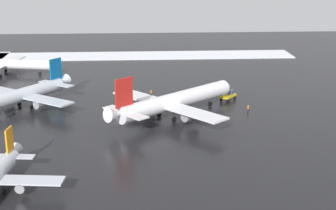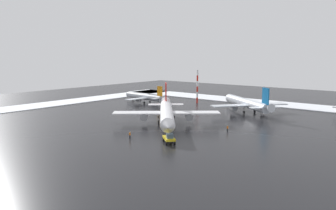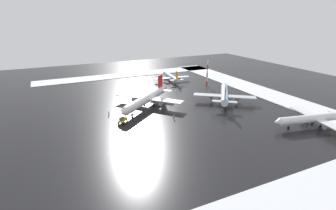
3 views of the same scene
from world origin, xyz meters
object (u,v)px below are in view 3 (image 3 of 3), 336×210
airplane_foreground_jet (313,118)px  ground_crew_beside_wing (109,113)px  antenna_mast (207,73)px  airplane_parked_starboard (171,77)px  airplane_parked_portside (146,99)px  airplane_distant_tail (224,94)px  pushback_tug (123,120)px  ground_crew_mid_apron (174,117)px

airplane_foreground_jet → ground_crew_beside_wing: size_ratio=17.81×
airplane_foreground_jet → antenna_mast: size_ratio=2.16×
airplane_parked_starboard → airplane_foreground_jet: 83.58m
airplane_parked_portside → airplane_foreground_jet: size_ratio=1.02×
airplane_parked_portside → airplane_foreground_jet: airplane_parked_portside is taller
airplane_parked_starboard → antenna_mast: antenna_mast is taller
airplane_foreground_jet → airplane_parked_portside: bearing=-32.0°
airplane_parked_starboard → airplane_foreground_jet: size_ratio=0.85×
airplane_distant_tail → ground_crew_beside_wing: 52.73m
pushback_tug → ground_crew_mid_apron: (-4.56, -18.89, -0.31)m
airplane_parked_portside → airplane_foreground_jet: bearing=95.2°
pushback_tug → ground_crew_beside_wing: size_ratio=2.91×
airplane_distant_tail → airplane_foreground_jet: 38.71m
ground_crew_beside_wing → ground_crew_mid_apron: bearing=110.1°
ground_crew_beside_wing → ground_crew_mid_apron: size_ratio=1.00×
ground_crew_mid_apron → antenna_mast: size_ratio=0.12×
antenna_mast → ground_crew_beside_wing: bearing=110.0°
airplane_foreground_jet → ground_crew_mid_apron: size_ratio=17.81×
airplane_parked_starboard → antenna_mast: bearing=-135.9°
airplane_distant_tail → pushback_tug: 50.03m
airplane_parked_portside → airplane_distant_tail: size_ratio=1.09×
airplane_parked_portside → pushback_tug: airplane_parked_portside is taller
airplane_parked_starboard → ground_crew_beside_wing: size_ratio=15.20×
pushback_tug → ground_crew_beside_wing: pushback_tug is taller
airplane_parked_starboard → antenna_mast: size_ratio=1.84×
pushback_tug → airplane_parked_starboard: bearing=176.8°
antenna_mast → pushback_tug: bearing=119.1°
airplane_parked_starboard → pushback_tug: (-49.99, 44.21, -1.27)m
airplane_distant_tail → ground_crew_beside_wing: airplane_distant_tail is taller
airplane_distant_tail → ground_crew_mid_apron: (-9.73, 30.84, -2.32)m
airplane_parked_portside → ground_crew_mid_apron: (-17.33, -4.53, -2.75)m
airplane_parked_starboard → pushback_tug: 66.74m
airplane_foreground_jet → antenna_mast: antenna_mast is taller
ground_crew_mid_apron → pushback_tug: bearing=155.9°
airplane_distant_tail → ground_crew_mid_apron: airplane_distant_tail is taller
ground_crew_mid_apron → antenna_mast: antenna_mast is taller
airplane_parked_starboard → airplane_distant_tail: bearing=-166.7°
airplane_distant_tail → antenna_mast: size_ratio=2.02×
airplane_distant_tail → ground_crew_mid_apron: 32.42m
airplane_parked_starboard → ground_crew_beside_wing: (-39.83, 46.93, -1.58)m
airplane_parked_starboard → ground_crew_mid_apron: (-54.55, 25.32, -1.58)m
airplane_parked_starboard → pushback_tug: airplane_parked_starboard is taller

